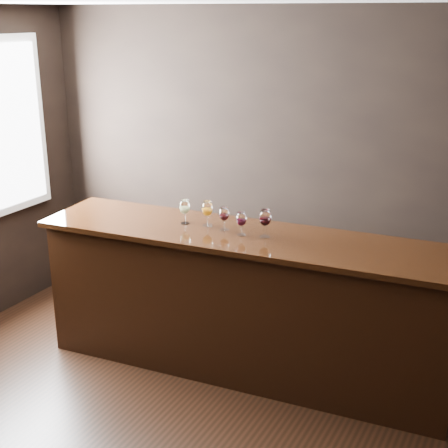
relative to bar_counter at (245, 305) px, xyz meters
The scene contains 9 objects.
room_shell 1.77m from the bar_counter, 100.44° to the right, with size 5.02×4.52×2.81m.
bar_counter is the anchor object (origin of this frame).
bar_top 0.57m from the bar_counter, ahead, with size 3.27×0.76×0.04m, color black.
back_bar_shelf 0.88m from the bar_counter, 127.83° to the left, with size 2.27×0.40×0.82m, color black.
glass_white 0.90m from the bar_counter, behind, with size 0.08×0.08×0.20m.
glass_amber 0.81m from the bar_counter, behind, with size 0.09×0.09×0.20m.
glass_red_a 0.74m from the bar_counter, behind, with size 0.08×0.08×0.18m.
glass_red_b 0.72m from the bar_counter, 118.14° to the right, with size 0.08×0.08×0.18m.
glass_red_c 0.76m from the bar_counter, ahead, with size 0.09×0.09×0.22m.
Camera 1 is at (1.93, -2.63, 2.75)m, focal length 50.00 mm.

